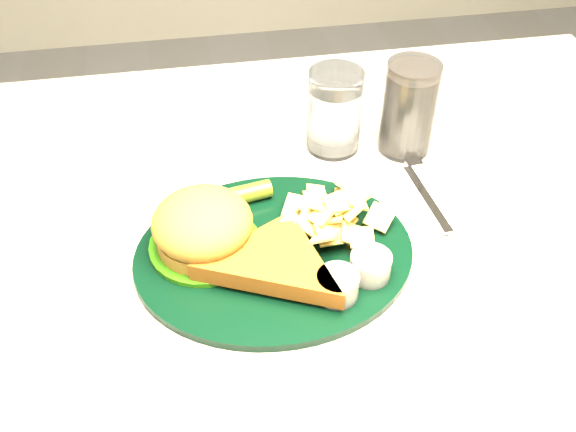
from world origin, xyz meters
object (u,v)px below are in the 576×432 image
at_px(table, 284,386).
at_px(fork_napkin, 424,193).
at_px(dinner_plate, 274,234).
at_px(cola_glass, 409,108).
at_px(water_glass, 334,111).

height_order(table, fork_napkin, fork_napkin).
relative_size(dinner_plate, cola_glass, 2.46).
bearing_deg(water_glass, fork_napkin, -54.41).
bearing_deg(table, water_glass, 55.62).
xyz_separation_m(water_glass, cola_glass, (0.10, -0.02, 0.01)).
bearing_deg(dinner_plate, table, 70.70).
bearing_deg(cola_glass, dinner_plate, -139.97).
height_order(dinner_plate, cola_glass, cola_glass).
distance_m(water_glass, cola_glass, 0.10).
relative_size(table, cola_glass, 9.06).
relative_size(water_glass, fork_napkin, 0.68).
bearing_deg(dinner_plate, fork_napkin, 18.51).
bearing_deg(table, cola_glass, 31.36).
distance_m(water_glass, fork_napkin, 0.17).
bearing_deg(fork_napkin, water_glass, 120.70).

